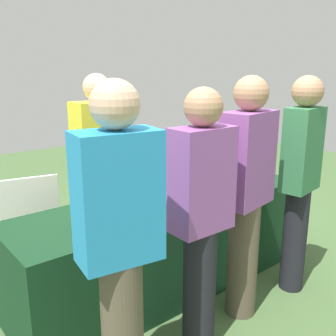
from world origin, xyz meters
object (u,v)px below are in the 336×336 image
at_px(guest_3, 300,176).
at_px(guest_1, 201,215).
at_px(wine_bottle_6, 231,163).
at_px(wine_glass_0, 77,213).
at_px(wine_glass_2, 163,195).
at_px(server_pouring, 100,166).
at_px(wine_bottle_2, 163,180).
at_px(wine_bottle_5, 220,168).
at_px(wine_glass_1, 110,210).
at_px(wine_bottle_0, 121,191).
at_px(wine_bottle_4, 203,169).
at_px(wine_bottle_1, 132,183).
at_px(guest_2, 246,192).
at_px(menu_board, 31,224).
at_px(guest_0, 120,243).
at_px(wine_bottle_3, 199,172).

bearing_deg(guest_3, guest_1, 172.85).
distance_m(wine_bottle_6, wine_glass_0, 1.75).
distance_m(wine_glass_2, server_pouring, 0.82).
bearing_deg(wine_bottle_2, wine_bottle_5, -0.91).
distance_m(wine_glass_1, wine_glass_2, 0.43).
relative_size(wine_glass_0, guest_3, 0.08).
bearing_deg(wine_bottle_0, wine_glass_0, -157.01).
bearing_deg(wine_bottle_4, wine_bottle_1, 177.82).
xyz_separation_m(wine_glass_2, server_pouring, (-0.04, 0.82, 0.06)).
height_order(wine_bottle_0, wine_glass_0, wine_bottle_0).
height_order(wine_glass_1, guest_2, guest_2).
bearing_deg(wine_bottle_6, wine_bottle_1, 179.14).
distance_m(wine_bottle_0, wine_glass_0, 0.49).
height_order(wine_bottle_0, guest_1, guest_1).
relative_size(wine_bottle_1, wine_glass_2, 2.24).
height_order(guest_2, menu_board, guest_2).
relative_size(wine_bottle_0, wine_glass_2, 1.99).
bearing_deg(guest_3, guest_0, 174.51).
bearing_deg(wine_bottle_1, guest_3, -41.82).
bearing_deg(menu_board, wine_bottle_3, -22.48).
relative_size(wine_bottle_3, wine_glass_1, 2.34).
bearing_deg(guest_2, wine_glass_1, 139.76).
bearing_deg(wine_bottle_6, guest_0, -153.39).
bearing_deg(wine_bottle_4, wine_glass_2, -155.92).
bearing_deg(wine_bottle_3, wine_glass_1, -165.90).
distance_m(wine_bottle_2, menu_board, 1.25).
height_order(wine_bottle_0, wine_bottle_1, wine_bottle_1).
distance_m(wine_glass_0, guest_2, 1.13).
distance_m(wine_bottle_4, guest_1, 1.21).
xyz_separation_m(wine_bottle_5, server_pouring, (-0.93, 0.55, 0.06)).
distance_m(wine_glass_2, guest_1, 0.55).
relative_size(wine_bottle_1, wine_bottle_5, 1.08).
relative_size(wine_bottle_0, server_pouring, 0.17).
bearing_deg(wine_bottle_0, wine_bottle_3, 0.21).
relative_size(server_pouring, menu_board, 2.02).
bearing_deg(wine_bottle_2, guest_2, -79.72).
xyz_separation_m(wine_bottle_6, server_pouring, (-1.14, 0.49, 0.05)).
distance_m(wine_bottle_6, guest_3, 0.87).
relative_size(wine_bottle_5, wine_glass_2, 2.07).
distance_m(wine_bottle_1, wine_bottle_6, 1.13).
distance_m(wine_bottle_5, server_pouring, 1.08).
bearing_deg(wine_bottle_1, wine_bottle_0, -155.24).
bearing_deg(wine_bottle_5, guest_2, -125.93).
xyz_separation_m(wine_bottle_5, guest_0, (-1.63, -0.86, 0.07)).
bearing_deg(guest_2, wine_bottle_1, 106.50).
relative_size(wine_bottle_1, guest_3, 0.20).
relative_size(server_pouring, guest_2, 1.00).
distance_m(wine_bottle_2, guest_1, 0.89).
height_order(wine_bottle_5, guest_2, guest_2).
bearing_deg(menu_board, guest_0, -82.70).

